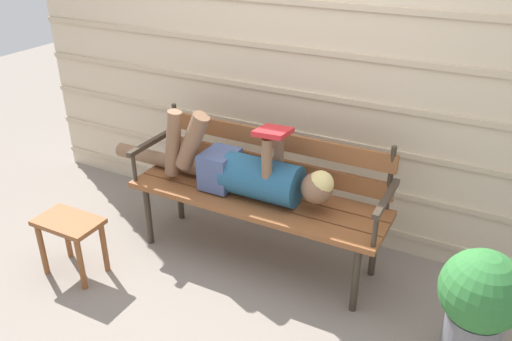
{
  "coord_description": "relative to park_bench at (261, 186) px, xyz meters",
  "views": [
    {
      "loc": [
        1.31,
        -2.44,
        2.09
      ],
      "look_at": [
        0.0,
        0.07,
        0.65
      ],
      "focal_mm": 36.34,
      "sensor_mm": 36.0,
      "label": 1
    }
  ],
  "objects": [
    {
      "name": "potted_plant",
      "position": [
        1.37,
        -0.34,
        -0.14
      ],
      "size": [
        0.41,
        0.41,
        0.66
      ],
      "color": "slate",
      "rests_on": "ground"
    },
    {
      "name": "house_siding",
      "position": [
        0.0,
        0.47,
        0.64
      ],
      "size": [
        4.32,
        0.08,
        2.3
      ],
      "color": "beige",
      "rests_on": "ground"
    },
    {
      "name": "footstool",
      "position": [
        -0.95,
        -0.74,
        -0.21
      ],
      "size": [
        0.41,
        0.25,
        0.39
      ],
      "color": "brown",
      "rests_on": "ground"
    },
    {
      "name": "reclining_person",
      "position": [
        -0.09,
        -0.07,
        0.12
      ],
      "size": [
        1.64,
        0.27,
        0.52
      ],
      "color": "#23567A"
    },
    {
      "name": "ground_plane",
      "position": [
        0.0,
        -0.14,
        -0.51
      ],
      "size": [
        12.0,
        12.0,
        0.0
      ],
      "primitive_type": "plane",
      "color": "gray"
    },
    {
      "name": "park_bench",
      "position": [
        0.0,
        0.0,
        0.0
      ],
      "size": [
        1.67,
        0.5,
        0.88
      ],
      "color": "brown",
      "rests_on": "ground"
    }
  ]
}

